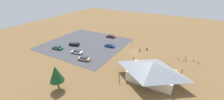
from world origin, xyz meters
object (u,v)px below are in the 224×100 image
object	(u,v)px
bicycle_orange_by_bin	(186,58)
car_green_aisle_side	(57,48)
car_tan_by_curb	(84,58)
lot_sign	(132,44)
car_black_near_entry	(74,44)
car_maroon_back_corner	(111,36)
bicycle_green_back_row	(185,61)
pine_center	(56,74)
car_white_end_stall	(77,52)
visitor_near_lot	(165,65)
bicycle_red_yard_center	(154,63)
car_blue_second_row	(110,45)
bicycle_black_edge_north	(199,63)
bicycle_purple_near_porch	(178,59)
bicycle_blue_near_sign	(193,61)
visitor_crossing_yard	(140,50)
bicycle_teal_mid_cluster	(168,65)
trash_bin	(147,49)
bike_pavilion	(152,70)

from	to	relation	value
bicycle_orange_by_bin	car_green_aisle_side	distance (m)	50.40
car_tan_by_curb	lot_sign	bearing A→B (deg)	-118.86
car_black_near_entry	car_maroon_back_corner	world-z (taller)	car_maroon_back_corner
bicycle_green_back_row	car_maroon_back_corner	bearing A→B (deg)	-13.06
bicycle_green_back_row	car_tan_by_curb	xyz separation A→B (m)	(31.65, 16.65, 0.35)
bicycle_orange_by_bin	car_black_near_entry	bearing A→B (deg)	13.91
pine_center	car_green_aisle_side	bearing A→B (deg)	-40.95
lot_sign	car_green_aisle_side	bearing A→B (deg)	33.21
car_white_end_stall	visitor_near_lot	world-z (taller)	visitor_near_lot
bicycle_red_yard_center	car_blue_second_row	distance (m)	21.12
bicycle_black_edge_north	car_blue_second_row	xyz separation A→B (m)	(33.81, 2.35, 0.34)
car_black_near_entry	car_green_aisle_side	bearing A→B (deg)	60.89
bicycle_green_back_row	bicycle_purple_near_porch	world-z (taller)	bicycle_green_back_row
bicycle_blue_near_sign	visitor_near_lot	size ratio (longest dim) A/B	0.98
visitor_crossing_yard	car_blue_second_row	bearing A→B (deg)	7.13
car_white_end_stall	car_maroon_back_corner	bearing A→B (deg)	-97.02
bicycle_teal_mid_cluster	car_green_aisle_side	size ratio (longest dim) A/B	0.37
trash_bin	bicycle_green_back_row	size ratio (longest dim) A/B	0.63
lot_sign	car_green_aisle_side	world-z (taller)	lot_sign
bike_pavilion	bicycle_orange_by_bin	distance (m)	20.32
car_maroon_back_corner	visitor_near_lot	xyz separation A→B (m)	(-29.33, 15.92, 0.18)
pine_center	car_white_end_stall	distance (m)	21.19
bicycle_purple_near_porch	car_green_aisle_side	bearing A→B (deg)	17.78
bike_pavilion	lot_sign	distance (m)	22.97
bicycle_red_yard_center	car_green_aisle_side	size ratio (longest dim) A/B	0.33
car_black_near_entry	car_green_aisle_side	distance (m)	7.18
bicycle_orange_by_bin	bicycle_red_yard_center	bearing A→B (deg)	46.54
bicycle_red_yard_center	car_green_aisle_side	bearing A→B (deg)	11.22
bicycle_green_back_row	visitor_crossing_yard	size ratio (longest dim) A/B	0.79
trash_bin	bicycle_blue_near_sign	distance (m)	17.06
trash_bin	bicycle_purple_near_porch	size ratio (longest dim) A/B	0.56
bicycle_purple_near_porch	bicycle_orange_by_bin	distance (m)	3.40
lot_sign	trash_bin	bearing A→B (deg)	-179.07
bicycle_red_yard_center	bicycle_teal_mid_cluster	bearing A→B (deg)	-163.75
bicycle_red_yard_center	bicycle_green_back_row	xyz separation A→B (m)	(-9.05, -7.13, -0.01)
trash_bin	car_maroon_back_corner	world-z (taller)	car_maroon_back_corner
bicycle_teal_mid_cluster	car_white_end_stall	size ratio (longest dim) A/B	0.37
bike_pavilion	trash_bin	world-z (taller)	bike_pavilion
car_white_end_stall	car_blue_second_row	size ratio (longest dim) A/B	1.09
pine_center	car_maroon_back_corner	world-z (taller)	pine_center
visitor_near_lot	lot_sign	bearing A→B (deg)	-33.46
bicycle_green_back_row	car_green_aisle_side	distance (m)	49.65
pine_center	car_black_near_entry	size ratio (longest dim) A/B	1.44
bicycle_green_back_row	car_blue_second_row	xyz separation A→B (m)	(29.56, 2.08, 0.34)
trash_bin	pine_center	bearing A→B (deg)	69.38
bike_pavilion	car_maroon_back_corner	world-z (taller)	bike_pavilion
visitor_near_lot	pine_center	bearing A→B (deg)	47.71
bicycle_blue_near_sign	car_green_aisle_side	distance (m)	52.42
lot_sign	car_maroon_back_corner	xyz separation A→B (m)	(13.77, -5.64, -0.68)
trash_bin	bicycle_blue_near_sign	world-z (taller)	trash_bin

